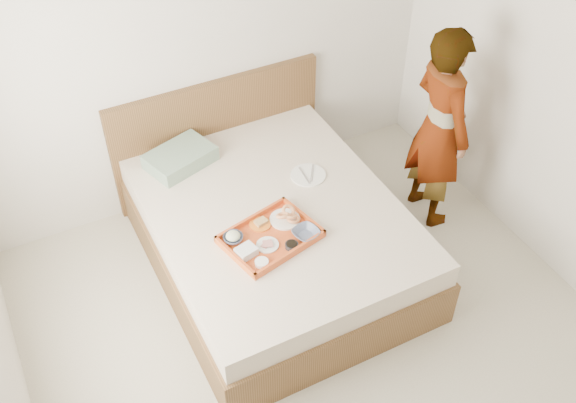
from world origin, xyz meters
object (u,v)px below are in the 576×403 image
(bed, at_px, (275,236))
(person, at_px, (439,128))
(tray, at_px, (270,236))
(dinner_plate, at_px, (308,175))

(bed, xyz_separation_m, person, (1.27, -0.03, 0.51))
(tray, relative_size, person, 0.37)
(dinner_plate, height_order, person, person)
(dinner_plate, xyz_separation_m, person, (0.92, -0.22, 0.24))
(tray, distance_m, dinner_plate, 0.66)
(tray, bearing_deg, bed, 45.58)
(bed, xyz_separation_m, tray, (-0.15, -0.25, 0.29))
(tray, height_order, dinner_plate, tray)
(dinner_plate, relative_size, person, 0.16)
(tray, height_order, person, person)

